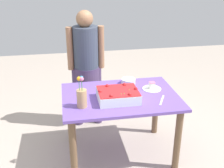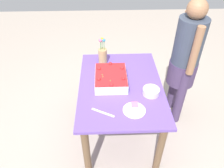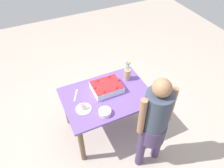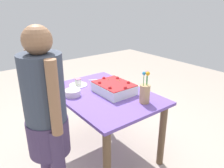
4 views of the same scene
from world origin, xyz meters
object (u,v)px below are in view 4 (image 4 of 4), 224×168
fruit_bowl (73,93)px  person_standing (46,113)px  sheet_cake (114,88)px  serving_plate_with_slice (78,84)px  cake_knife (98,80)px  flower_vase (145,92)px

fruit_bowl → person_standing: 0.63m
sheet_cake → serving_plate_with_slice: size_ratio=1.98×
serving_plate_with_slice → cake_knife: bearing=93.5°
sheet_cake → cake_knife: (-0.43, 0.08, -0.05)m
flower_vase → person_standing: bearing=-98.0°
sheet_cake → flower_vase: 0.38m
sheet_cake → fruit_bowl: sheet_cake is taller
serving_plate_with_slice → cake_knife: 0.28m
cake_knife → serving_plate_with_slice: bearing=-148.6°
serving_plate_with_slice → fruit_bowl: size_ratio=1.26×
sheet_cake → cake_knife: sheet_cake is taller
cake_knife → person_standing: person_standing is taller
sheet_cake → person_standing: bearing=-73.9°
serving_plate_with_slice → person_standing: 0.91m
fruit_bowl → sheet_cake: bearing=62.9°
cake_knife → fruit_bowl: 0.52m
serving_plate_with_slice → fruit_bowl: 0.29m
person_standing → fruit_bowl: bearing=44.4°
fruit_bowl → person_standing: (0.43, -0.44, 0.10)m
flower_vase → fruit_bowl: size_ratio=1.94×
sheet_cake → flower_vase: size_ratio=1.29×
flower_vase → fruit_bowl: flower_vase is taller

